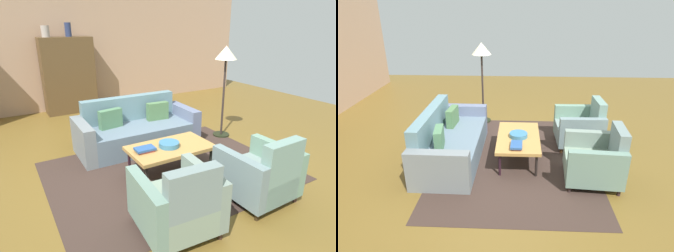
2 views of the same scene
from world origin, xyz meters
TOP-DOWN VIEW (x-y plane):
  - ground_plane at (0.00, 0.00)m, footprint 11.52×11.52m
  - wall_back at (0.00, 3.95)m, footprint 9.60×0.12m
  - area_rug at (-0.08, -0.33)m, footprint 3.40×2.60m
  - couch at (-0.08, 0.81)m, footprint 2.11×0.93m
  - coffee_table at (-0.08, -0.38)m, footprint 1.20×0.70m
  - armchair_left at (-0.68, -1.54)m, footprint 0.86×0.86m
  - armchair_right at (0.52, -1.54)m, footprint 0.82×0.82m
  - fruit_bowl at (-0.10, -0.38)m, footprint 0.30×0.30m
  - book_stack at (-0.47, -0.35)m, footprint 0.28×0.19m
  - cabinet at (-0.54, 3.61)m, footprint 1.20×0.51m
  - vase_tall at (-0.94, 3.60)m, footprint 0.18×0.18m
  - vase_round at (-0.44, 3.60)m, footprint 0.15×0.15m
  - floor_lamp at (1.58, 0.41)m, footprint 0.40×0.40m

SIDE VIEW (x-z plane):
  - ground_plane at x=0.00m, z-range 0.00..0.00m
  - area_rug at x=-0.08m, z-range 0.00..0.01m
  - couch at x=-0.08m, z-range -0.14..0.72m
  - armchair_left at x=-0.68m, z-range -0.10..0.78m
  - armchair_right at x=0.52m, z-range -0.10..0.78m
  - coffee_table at x=-0.08m, z-range 0.18..0.60m
  - book_stack at x=-0.47m, z-range 0.43..0.48m
  - fruit_bowl at x=-0.10m, z-range 0.43..0.50m
  - cabinet at x=-0.54m, z-range 0.00..1.80m
  - wall_back at x=0.00m, z-range 0.00..2.80m
  - floor_lamp at x=1.58m, z-range 0.58..2.30m
  - vase_tall at x=-0.94m, z-range 1.80..2.05m
  - vase_round at x=-0.44m, z-range 1.80..2.12m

